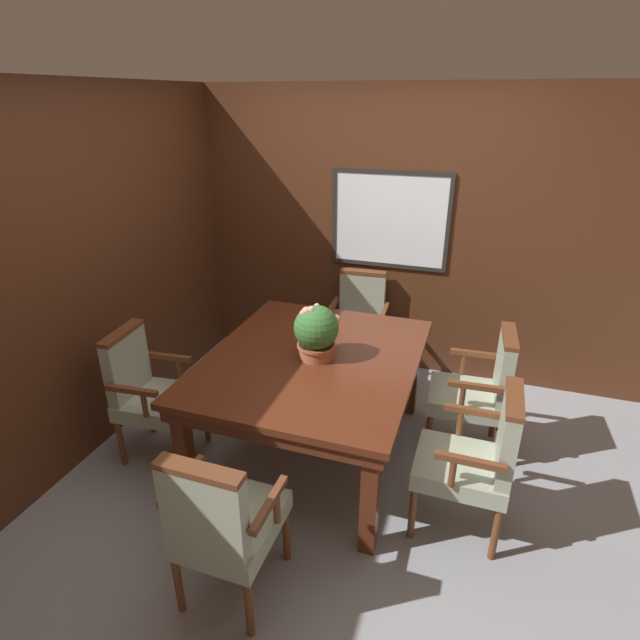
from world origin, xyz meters
The scene contains 10 objects.
ground_plane centered at (0.00, 0.00, 0.00)m, with size 14.00×14.00×0.00m, color #93969E.
wall_back centered at (0.00, 1.61, 1.23)m, with size 7.20×0.08×2.45m.
wall_left centered at (-1.60, 0.00, 1.23)m, with size 0.06×7.20×2.45m.
dining_table centered at (-0.07, 0.13, 0.68)m, with size 1.36×1.63×0.77m.
chair_right_near centered at (1.02, -0.23, 0.51)m, with size 0.52×0.50×0.94m.
chair_head_far centered at (-0.07, 1.33, 0.51)m, with size 0.51×0.54×0.94m.
chair_right_far centered at (1.00, 0.52, 0.51)m, with size 0.54×0.51×0.94m.
chair_left_near centered at (-1.14, -0.23, 0.51)m, with size 0.55×0.52×0.94m.
chair_head_near centered at (-0.10, -1.09, 0.51)m, with size 0.50×0.52×0.94m.
potted_plant centered at (-0.05, 0.13, 0.95)m, with size 0.29×0.30×0.37m.
Camera 1 is at (0.90, -2.61, 2.34)m, focal length 28.00 mm.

